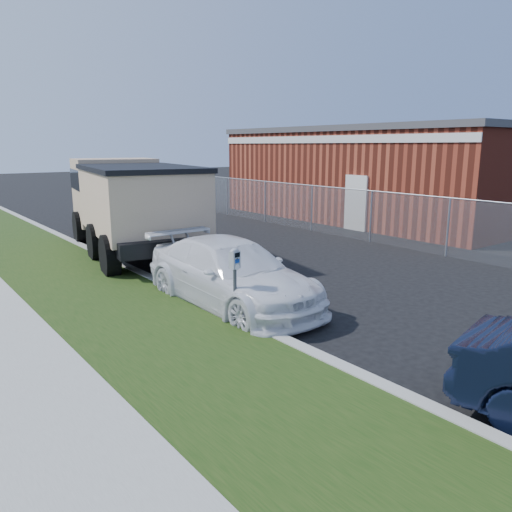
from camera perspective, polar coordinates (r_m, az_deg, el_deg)
ground at (r=11.28m, az=8.80°, el=-4.90°), size 120.00×120.00×0.00m
streetside at (r=10.21m, az=-22.76°, el=-7.24°), size 6.12×50.00×0.15m
chainlink_fence at (r=20.07m, az=6.43°, el=6.47°), size 0.06×30.06×30.00m
brick_building at (r=25.13m, az=14.93°, el=9.31°), size 9.20×14.20×4.17m
parking_meter at (r=9.00m, az=-2.44°, el=-1.57°), size 0.22×0.17×1.42m
white_wagon at (r=10.59m, az=-2.82°, el=-2.00°), size 2.00×4.81×1.39m
dump_truck at (r=16.31m, az=-14.11°, el=6.10°), size 4.05×7.77×2.90m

